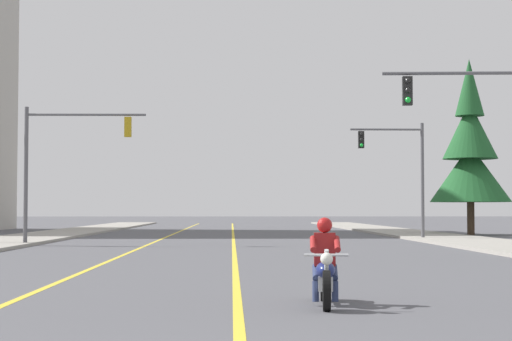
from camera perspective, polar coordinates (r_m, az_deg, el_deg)
lane_stripe_center at (r=51.60m, az=-1.50°, el=-4.35°), size 0.16×100.00×0.01m
lane_stripe_left at (r=51.74m, az=-5.83°, el=-4.33°), size 0.16×100.00×0.01m
sidewalk_kerb_right at (r=48.00m, az=12.28°, el=-4.34°), size 4.40×110.00×0.14m
sidewalk_kerb_left at (r=47.86m, az=-14.85°, el=-4.32°), size 4.40×110.00×0.14m
motorcycle_with_rider at (r=14.63m, az=4.54°, el=-6.51°), size 0.70×2.19×1.46m
traffic_signal_near_right at (r=28.10m, az=15.75°, el=2.68°), size 5.27×0.49×6.20m
traffic_signal_near_left at (r=39.89m, az=-12.62°, el=1.13°), size 5.43×0.37×6.20m
traffic_signal_mid_right at (r=46.74m, az=9.54°, el=0.45°), size 3.92×0.37×6.20m
conifer_tree_right_verge_far at (r=56.80m, az=13.84°, el=1.06°), size 5.09×5.09×11.20m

